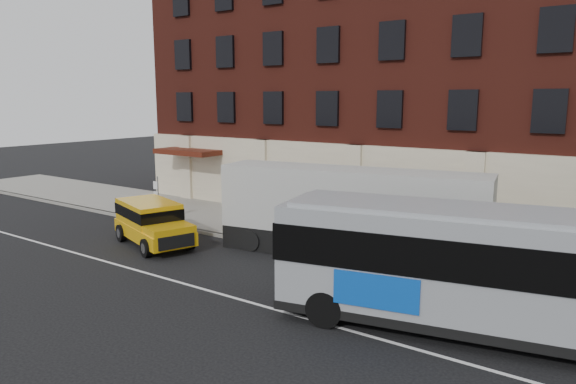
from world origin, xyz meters
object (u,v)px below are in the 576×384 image
Objects in this scene: city_bus at (516,271)px; yellow_suv at (152,220)px; shipping_container at (350,214)px; sign_pole at (157,196)px.

city_bus reaches higher than yellow_suv.
shipping_container is at bearing 23.11° from yellow_suv.
sign_pole is 0.19× the size of city_bus.
sign_pole is 4.00m from yellow_suv.
city_bus is at bearing -11.28° from sign_pole.
shipping_container is at bearing 3.41° from sign_pole.
sign_pole is 0.48× the size of yellow_suv.
sign_pole is 10.98m from shipping_container.
sign_pole is 18.60m from city_bus.
city_bus is 1.18× the size of shipping_container.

